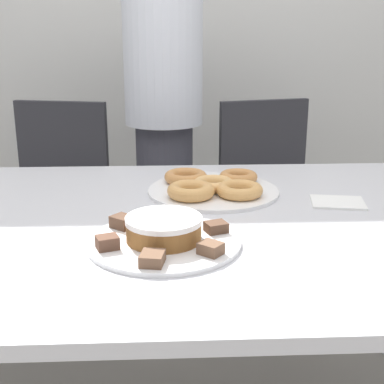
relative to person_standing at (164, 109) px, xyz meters
The scene contains 20 objects.
wall_back 0.84m from the person_standing, 85.91° to the left, with size 8.00×0.05×2.60m.
table 0.94m from the person_standing, 86.82° to the right, with size 1.70×1.07×0.72m.
person_standing is the anchor object (origin of this frame).
office_chair_left 0.64m from the person_standing, behind, with size 0.52×0.52×0.88m.
office_chair_right 0.64m from the person_standing, ahead, with size 0.53×0.53×0.88m.
plate_cake 1.08m from the person_standing, 89.82° to the right, with size 0.33×0.33×0.01m.
plate_donuts 0.73m from the person_standing, 78.58° to the right, with size 0.37×0.37×0.01m.
frosted_cake 1.08m from the person_standing, 89.82° to the right, with size 0.17×0.17×0.05m.
lamington_0 1.20m from the person_standing, 90.88° to the right, with size 0.05×0.06×0.02m.
lamington_1 1.17m from the person_standing, 85.14° to the right, with size 0.06×0.06×0.02m.
lamington_2 1.05m from the person_standing, 83.38° to the right, with size 0.06×0.05×0.02m.
lamington_3 0.96m from the person_standing, 88.49° to the right, with size 0.05×0.05×0.03m.
lamington_4 1.01m from the person_standing, 95.24° to the right, with size 0.06×0.06×0.03m.
lamington_5 1.13m from the person_standing, 95.78° to the right, with size 0.05×0.05×0.03m.
donut_0 0.73m from the person_standing, 78.58° to the right, with size 0.12×0.12×0.03m.
donut_1 0.68m from the person_standing, 70.47° to the right, with size 0.11×0.11×0.03m.
donut_2 0.64m from the person_standing, 83.95° to the right, with size 0.13×0.13×0.03m.
donut_3 0.79m from the person_standing, 84.47° to the right, with size 0.13×0.13×0.04m.
donut_4 0.80m from the person_standing, 74.85° to the right, with size 0.13×0.13×0.03m.
napkin 0.95m from the person_standing, 60.30° to the right, with size 0.16×0.13×0.01m.
Camera 1 is at (-0.04, -1.23, 1.17)m, focal length 50.00 mm.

